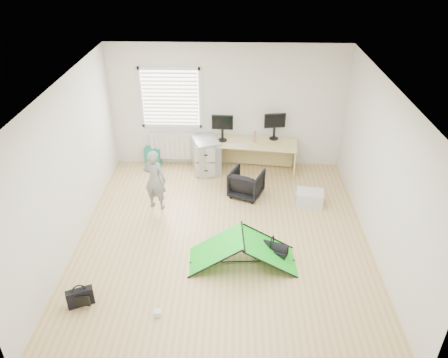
{
  "coord_description": "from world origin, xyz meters",
  "views": [
    {
      "loc": [
        0.2,
        -6.03,
        4.74
      ],
      "look_at": [
        0.0,
        0.4,
        0.95
      ],
      "focal_mm": 35.0,
      "sensor_mm": 36.0,
      "label": 1
    }
  ],
  "objects_px": {
    "filing_cabinet": "(206,155)",
    "office_chair": "(246,183)",
    "monitor_right": "(274,130)",
    "kite": "(243,249)",
    "thermos": "(255,137)",
    "monitor_left": "(222,131)",
    "duffel_bag": "(271,252)",
    "storage_crate": "(310,198)",
    "laptop_bag": "(80,297)",
    "person": "(155,180)",
    "desk": "(247,157)"
  },
  "relations": [
    {
      "from": "laptop_bag",
      "to": "duffel_bag",
      "type": "distance_m",
      "value": 3.0
    },
    {
      "from": "office_chair",
      "to": "kite",
      "type": "relative_size",
      "value": 0.35
    },
    {
      "from": "monitor_right",
      "to": "storage_crate",
      "type": "bearing_deg",
      "value": -75.08
    },
    {
      "from": "monitor_left",
      "to": "laptop_bag",
      "type": "xyz_separation_m",
      "value": [
        -1.89,
        -4.03,
        -0.79
      ]
    },
    {
      "from": "monitor_left",
      "to": "filing_cabinet",
      "type": "bearing_deg",
      "value": -167.67
    },
    {
      "from": "monitor_right",
      "to": "desk",
      "type": "bearing_deg",
      "value": -172.28
    },
    {
      "from": "filing_cabinet",
      "to": "laptop_bag",
      "type": "relative_size",
      "value": 2.05
    },
    {
      "from": "office_chair",
      "to": "laptop_bag",
      "type": "height_order",
      "value": "office_chair"
    },
    {
      "from": "desk",
      "to": "monitor_right",
      "type": "bearing_deg",
      "value": 23.15
    },
    {
      "from": "desk",
      "to": "thermos",
      "type": "xyz_separation_m",
      "value": [
        0.15,
        0.01,
        0.48
      ]
    },
    {
      "from": "filing_cabinet",
      "to": "office_chair",
      "type": "relative_size",
      "value": 1.26
    },
    {
      "from": "laptop_bag",
      "to": "filing_cabinet",
      "type": "bearing_deg",
      "value": 44.42
    },
    {
      "from": "filing_cabinet",
      "to": "monitor_right",
      "type": "bearing_deg",
      "value": -13.18
    },
    {
      "from": "person",
      "to": "monitor_right",
      "type": "bearing_deg",
      "value": -129.37
    },
    {
      "from": "monitor_left",
      "to": "person",
      "type": "distance_m",
      "value": 1.95
    },
    {
      "from": "filing_cabinet",
      "to": "thermos",
      "type": "distance_m",
      "value": 1.13
    },
    {
      "from": "office_chair",
      "to": "laptop_bag",
      "type": "xyz_separation_m",
      "value": [
        -2.4,
        -3.0,
        -0.14
      ]
    },
    {
      "from": "kite",
      "to": "thermos",
      "type": "bearing_deg",
      "value": 81.18
    },
    {
      "from": "thermos",
      "to": "person",
      "type": "xyz_separation_m",
      "value": [
        -1.9,
        -1.44,
        -0.24
      ]
    },
    {
      "from": "monitor_right",
      "to": "laptop_bag",
      "type": "distance_m",
      "value": 5.17
    },
    {
      "from": "laptop_bag",
      "to": "desk",
      "type": "bearing_deg",
      "value": 34.23
    },
    {
      "from": "desk",
      "to": "duffel_bag",
      "type": "height_order",
      "value": "desk"
    },
    {
      "from": "person",
      "to": "laptop_bag",
      "type": "distance_m",
      "value": 2.66
    },
    {
      "from": "thermos",
      "to": "office_chair",
      "type": "relative_size",
      "value": 0.39
    },
    {
      "from": "monitor_left",
      "to": "duffel_bag",
      "type": "xyz_separation_m",
      "value": [
        0.89,
        -2.92,
        -0.82
      ]
    },
    {
      "from": "monitor_left",
      "to": "thermos",
      "type": "relative_size",
      "value": 1.89
    },
    {
      "from": "filing_cabinet",
      "to": "monitor_left",
      "type": "distance_m",
      "value": 0.66
    },
    {
      "from": "office_chair",
      "to": "duffel_bag",
      "type": "relative_size",
      "value": 1.18
    },
    {
      "from": "filing_cabinet",
      "to": "duffel_bag",
      "type": "distance_m",
      "value": 3.14
    },
    {
      "from": "person",
      "to": "duffel_bag",
      "type": "bearing_deg",
      "value": 161.64
    },
    {
      "from": "office_chair",
      "to": "storage_crate",
      "type": "relative_size",
      "value": 1.19
    },
    {
      "from": "filing_cabinet",
      "to": "storage_crate",
      "type": "relative_size",
      "value": 1.5
    },
    {
      "from": "filing_cabinet",
      "to": "kite",
      "type": "relative_size",
      "value": 0.45
    },
    {
      "from": "monitor_left",
      "to": "monitor_right",
      "type": "distance_m",
      "value": 1.11
    },
    {
      "from": "kite",
      "to": "laptop_bag",
      "type": "xyz_separation_m",
      "value": [
        -2.32,
        -0.98,
        -0.13
      ]
    },
    {
      "from": "monitor_left",
      "to": "thermos",
      "type": "height_order",
      "value": "monitor_left"
    },
    {
      "from": "office_chair",
      "to": "storage_crate",
      "type": "xyz_separation_m",
      "value": [
        1.22,
        -0.29,
        -0.13
      ]
    },
    {
      "from": "thermos",
      "to": "person",
      "type": "relative_size",
      "value": 0.2
    },
    {
      "from": "office_chair",
      "to": "laptop_bag",
      "type": "relative_size",
      "value": 1.62
    },
    {
      "from": "monitor_right",
      "to": "office_chair",
      "type": "distance_m",
      "value": 1.45
    },
    {
      "from": "monitor_right",
      "to": "kite",
      "type": "bearing_deg",
      "value": -110.89
    },
    {
      "from": "laptop_bag",
      "to": "office_chair",
      "type": "bearing_deg",
      "value": 26.89
    },
    {
      "from": "monitor_right",
      "to": "kite",
      "type": "distance_m",
      "value": 3.31
    },
    {
      "from": "monitor_left",
      "to": "monitor_right",
      "type": "xyz_separation_m",
      "value": [
        1.1,
        0.12,
        0.0
      ]
    },
    {
      "from": "thermos",
      "to": "laptop_bag",
      "type": "height_order",
      "value": "thermos"
    },
    {
      "from": "thermos",
      "to": "kite",
      "type": "height_order",
      "value": "thermos"
    },
    {
      "from": "monitor_left",
      "to": "duffel_bag",
      "type": "height_order",
      "value": "monitor_left"
    },
    {
      "from": "person",
      "to": "laptop_bag",
      "type": "bearing_deg",
      "value": 90.88
    },
    {
      "from": "filing_cabinet",
      "to": "thermos",
      "type": "xyz_separation_m",
      "value": [
        1.04,
        0.01,
        0.45
      ]
    },
    {
      "from": "laptop_bag",
      "to": "monitor_right",
      "type": "bearing_deg",
      "value": 29.74
    }
  ]
}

